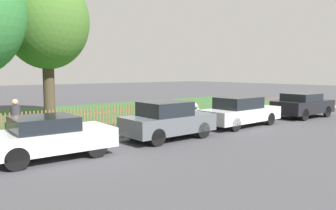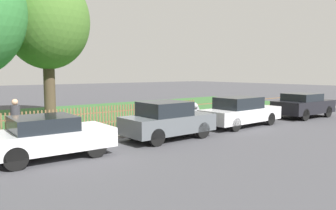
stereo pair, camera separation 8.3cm
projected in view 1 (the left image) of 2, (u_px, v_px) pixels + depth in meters
name	position (u px, v px, depth m)	size (l,w,h in m)	color
ground_plane	(123.00, 138.00, 13.32)	(120.00, 120.00, 0.00)	#424247
kerb_stone	(121.00, 136.00, 13.40)	(38.95, 0.20, 0.12)	#9E998E
grass_strip	(53.00, 117.00, 19.70)	(38.95, 11.38, 0.01)	#33602D
park_fence	(95.00, 118.00, 15.22)	(38.95, 0.05, 1.09)	brown
parked_car_black_saloon	(49.00, 136.00, 10.19)	(3.83, 1.95, 1.32)	silver
parked_car_navy_estate	(168.00, 120.00, 13.09)	(3.79, 1.79, 1.51)	#51565B
parked_car_red_compact	(240.00, 111.00, 16.18)	(4.56, 1.84, 1.46)	silver
parked_car_white_van	(303.00, 105.00, 19.38)	(3.96, 1.97, 1.43)	black
covered_motorcycle	(186.00, 111.00, 16.94)	(1.92, 0.86, 1.13)	black
tree_mid_park	(47.00, 21.00, 18.61)	(4.80, 4.80, 8.36)	#473828
pedestrian_near_fence	(16.00, 119.00, 12.04)	(0.48, 0.48, 1.70)	#7F6B51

